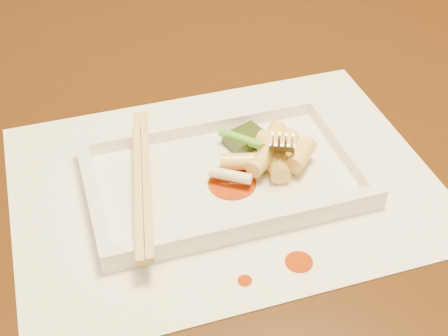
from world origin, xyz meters
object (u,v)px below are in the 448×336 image
object	(u,v)px
plate_base	(224,179)
chopstick_a	(138,180)
placemat	(224,183)
table	(183,209)
fork	(290,89)

from	to	relation	value
plate_base	chopstick_a	bearing A→B (deg)	180.00
placemat	table	bearing A→B (deg)	107.59
table	fork	world-z (taller)	fork
plate_base	fork	world-z (taller)	fork
placemat	chopstick_a	xyz separation A→B (m)	(-0.08, 0.00, 0.03)
table	chopstick_a	world-z (taller)	chopstick_a
placemat	chopstick_a	distance (m)	0.09
table	plate_base	size ratio (longest dim) A/B	5.38
plate_base	chopstick_a	size ratio (longest dim) A/B	1.30
placemat	chopstick_a	bearing A→B (deg)	180.00
chopstick_a	fork	world-z (taller)	fork
chopstick_a	plate_base	bearing A→B (deg)	0.00
placemat	fork	distance (m)	0.11
table	fork	distance (m)	0.22
plate_base	table	bearing A→B (deg)	107.59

